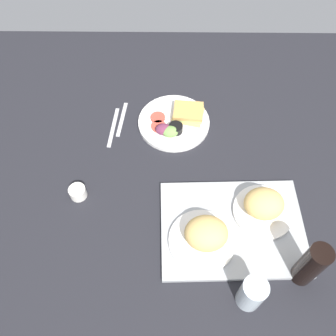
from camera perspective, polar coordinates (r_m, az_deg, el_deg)
ground_plane at (r=130.20cm, az=0.89°, el=-0.22°), size 190.00×150.00×3.00cm
serving_tray at (r=118.79cm, az=10.01°, el=-9.18°), size 46.05×34.44×1.60cm
bread_plate_near at (r=118.63cm, az=14.70°, el=-5.77°), size 19.24×19.24×9.93cm
bread_plate_far at (r=111.09cm, az=5.78°, el=-10.45°), size 20.38×20.38×10.27cm
plate_with_salad at (r=139.10cm, az=1.20°, el=7.24°), size 27.08×27.08×5.40cm
drinking_glass at (r=107.11cm, az=12.93°, el=-18.56°), size 6.99×6.99×12.85cm
soda_bottle at (r=110.78cm, az=21.35°, el=-13.91°), size 6.40×6.40×18.98cm
espresso_cup at (r=125.01cm, az=-13.90°, el=-3.70°), size 5.60×5.60×4.00cm
fork at (r=143.03cm, az=-7.20°, el=7.59°), size 3.32×17.05×0.50cm
knife at (r=140.92cm, az=-8.54°, el=6.34°), size 3.07×19.05×0.50cm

